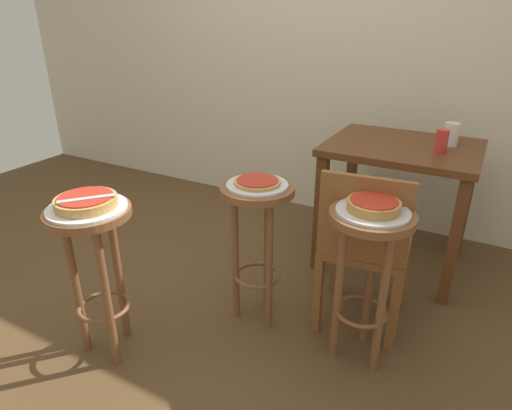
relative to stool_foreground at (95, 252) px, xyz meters
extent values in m
plane|color=brown|center=(0.22, 0.40, -0.53)|extent=(6.00, 6.00, 0.00)
cube|color=beige|center=(0.22, 2.05, 0.97)|extent=(6.00, 0.10, 3.00)
cylinder|color=brown|center=(0.00, 0.00, 0.19)|extent=(0.35, 0.35, 0.03)
cylinder|color=brown|center=(0.00, 0.11, -0.18)|extent=(0.04, 0.04, 0.70)
cylinder|color=brown|center=(-0.09, -0.05, -0.18)|extent=(0.04, 0.04, 0.70)
cylinder|color=brown|center=(0.09, -0.05, -0.18)|extent=(0.04, 0.04, 0.70)
torus|color=brown|center=(0.00, 0.00, -0.29)|extent=(0.24, 0.24, 0.02)
cylinder|color=silver|center=(0.00, 0.00, 0.21)|extent=(0.33, 0.33, 0.01)
cylinder|color=tan|center=(0.00, 0.00, 0.24)|extent=(0.25, 0.25, 0.04)
cylinder|color=red|center=(0.00, 0.00, 0.26)|extent=(0.22, 0.22, 0.01)
cylinder|color=brown|center=(1.04, 0.53, 0.19)|extent=(0.35, 0.35, 0.03)
cylinder|color=brown|center=(1.04, 0.64, -0.18)|extent=(0.04, 0.04, 0.70)
cylinder|color=brown|center=(0.95, 0.48, -0.18)|extent=(0.04, 0.04, 0.70)
cylinder|color=brown|center=(1.13, 0.48, -0.18)|extent=(0.04, 0.04, 0.70)
torus|color=brown|center=(1.04, 0.53, -0.29)|extent=(0.24, 0.24, 0.02)
cylinder|color=silver|center=(1.04, 0.53, 0.21)|extent=(0.30, 0.30, 0.01)
cylinder|color=#B78442|center=(1.04, 0.53, 0.24)|extent=(0.21, 0.21, 0.04)
cylinder|color=red|center=(1.04, 0.53, 0.26)|extent=(0.19, 0.19, 0.01)
cylinder|color=brown|center=(0.49, 0.56, 0.19)|extent=(0.35, 0.35, 0.03)
cylinder|color=brown|center=(0.49, 0.67, -0.18)|extent=(0.04, 0.04, 0.70)
cylinder|color=brown|center=(0.40, 0.51, -0.18)|extent=(0.04, 0.04, 0.70)
cylinder|color=brown|center=(0.59, 0.51, -0.18)|extent=(0.04, 0.04, 0.70)
torus|color=brown|center=(0.49, 0.56, -0.29)|extent=(0.24, 0.24, 0.02)
cylinder|color=silver|center=(0.49, 0.56, 0.21)|extent=(0.29, 0.29, 0.01)
cylinder|color=tan|center=(0.49, 0.56, 0.22)|extent=(0.22, 0.22, 0.01)
cylinder|color=red|center=(0.49, 0.56, 0.23)|extent=(0.19, 0.19, 0.01)
cube|color=#5B3319|center=(0.97, 1.45, 0.22)|extent=(0.84, 0.70, 0.04)
cube|color=#5B3319|center=(0.60, 1.15, -0.16)|extent=(0.06, 0.06, 0.73)
cube|color=#5B3319|center=(1.34, 1.15, -0.16)|extent=(0.06, 0.06, 0.73)
cube|color=#5B3319|center=(0.60, 1.75, -0.16)|extent=(0.06, 0.06, 0.73)
cube|color=#5B3319|center=(1.34, 1.75, -0.16)|extent=(0.06, 0.06, 0.73)
cylinder|color=red|center=(1.17, 1.38, 0.31)|extent=(0.06, 0.06, 0.13)
cylinder|color=silver|center=(1.20, 1.55, 0.31)|extent=(0.08, 0.08, 0.13)
cube|color=brown|center=(0.97, 0.80, -0.10)|extent=(0.44, 0.44, 0.04)
cube|color=brown|center=(0.99, 0.62, 0.12)|extent=(0.40, 0.07, 0.40)
cube|color=brown|center=(1.13, 1.00, -0.32)|extent=(0.04, 0.04, 0.42)
cube|color=brown|center=(0.77, 0.96, -0.32)|extent=(0.04, 0.04, 0.42)
cube|color=brown|center=(1.17, 0.64, -0.32)|extent=(0.04, 0.04, 0.42)
cube|color=brown|center=(0.81, 0.60, -0.32)|extent=(0.04, 0.04, 0.42)
cube|color=silver|center=(0.03, -0.02, 0.27)|extent=(0.16, 0.18, 0.01)
camera|label=1|loc=(1.40, -1.10, 0.96)|focal=30.82mm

